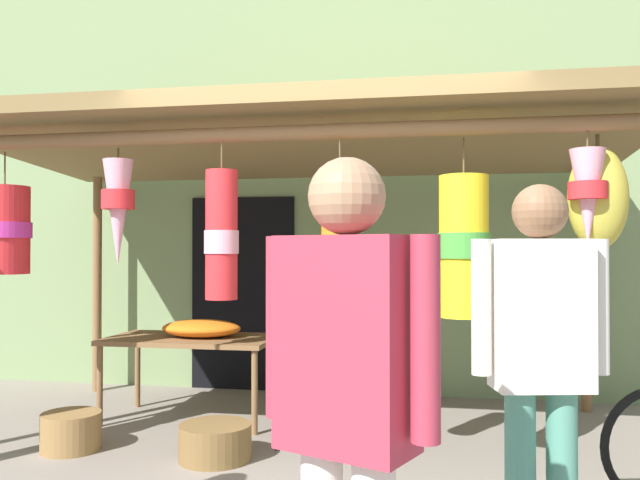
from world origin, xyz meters
name	(u,v)px	position (x,y,z in m)	size (l,w,h in m)	color
ground_plane	(321,480)	(0.00, 0.00, 0.00)	(30.00, 30.00, 0.00)	gray
shop_facade	(366,178)	(-0.01, 2.62, 2.19)	(12.04, 0.29, 4.38)	#7A9360
market_stall_canopy	(304,160)	(-0.30, 0.90, 2.16)	(5.28, 2.62, 2.48)	brown
display_table	(191,345)	(-1.36, 1.24, 0.64)	(1.42, 0.79, 0.71)	brown
flower_heap_on_table	(203,328)	(-1.26, 1.25, 0.78)	(0.69, 0.48, 0.15)	orange
folding_chair	(303,383)	(-0.22, 0.51, 0.50)	(0.56, 0.56, 0.84)	beige
wicker_basket_by_table	(215,442)	(-0.79, 0.26, 0.12)	(0.50, 0.50, 0.25)	brown
wicker_basket_spare	(71,431)	(-1.90, 0.28, 0.14)	(0.42, 0.42, 0.27)	olive
vendor_in_orange	(540,348)	(1.16, -1.16, 1.03)	(0.58, 0.30, 1.74)	#4C8E7A
shopper_by_bananas	(347,392)	(0.46, -2.14, 1.03)	(0.55, 0.36, 1.73)	silver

